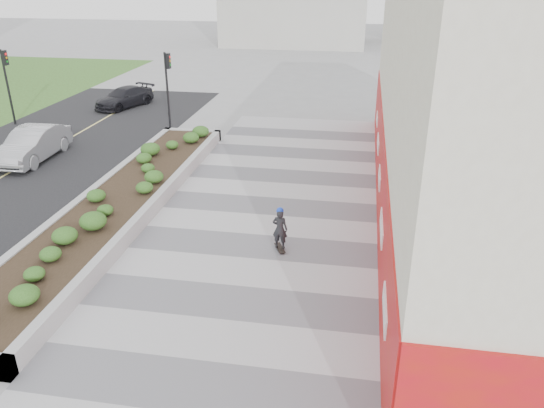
{
  "coord_description": "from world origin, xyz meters",
  "views": [
    {
      "loc": [
        3.13,
        -9.86,
        8.32
      ],
      "look_at": [
        0.42,
        5.98,
        1.1
      ],
      "focal_mm": 35.0,
      "sensor_mm": 36.0,
      "label": 1
    }
  ],
  "objects_px": {
    "traffic_signal_far": "(7,76)",
    "skateboarder": "(280,229)",
    "traffic_signal_near": "(168,80)",
    "car_dark": "(124,97)",
    "car_silver": "(33,144)",
    "planter": "(120,199)"
  },
  "relations": [
    {
      "from": "car_dark",
      "to": "skateboarder",
      "type": "bearing_deg",
      "value": -31.99
    },
    {
      "from": "traffic_signal_near",
      "to": "car_silver",
      "type": "height_order",
      "value": "traffic_signal_near"
    },
    {
      "from": "car_silver",
      "to": "car_dark",
      "type": "relative_size",
      "value": 1.08
    },
    {
      "from": "traffic_signal_near",
      "to": "skateboarder",
      "type": "xyz_separation_m",
      "value": [
        8.09,
        -12.6,
        -2.0
      ]
    },
    {
      "from": "traffic_signal_near",
      "to": "car_dark",
      "type": "distance_m",
      "value": 6.88
    },
    {
      "from": "traffic_signal_far",
      "to": "car_silver",
      "type": "height_order",
      "value": "traffic_signal_far"
    },
    {
      "from": "planter",
      "to": "skateboarder",
      "type": "relative_size",
      "value": 12.04
    },
    {
      "from": "traffic_signal_far",
      "to": "skateboarder",
      "type": "distance_m",
      "value": 21.2
    },
    {
      "from": "planter",
      "to": "skateboarder",
      "type": "bearing_deg",
      "value": -18.25
    },
    {
      "from": "traffic_signal_near",
      "to": "traffic_signal_far",
      "type": "distance_m",
      "value": 9.21
    },
    {
      "from": "skateboarder",
      "to": "car_silver",
      "type": "bearing_deg",
      "value": 128.62
    },
    {
      "from": "traffic_signal_near",
      "to": "skateboarder",
      "type": "bearing_deg",
      "value": -57.29
    },
    {
      "from": "planter",
      "to": "car_dark",
      "type": "distance_m",
      "value": 16.34
    },
    {
      "from": "traffic_signal_far",
      "to": "car_silver",
      "type": "distance_m",
      "value": 7.4
    },
    {
      "from": "traffic_signal_far",
      "to": "car_dark",
      "type": "bearing_deg",
      "value": 48.33
    },
    {
      "from": "car_silver",
      "to": "skateboarder",
      "type": "bearing_deg",
      "value": -29.35
    },
    {
      "from": "traffic_signal_near",
      "to": "car_dark",
      "type": "height_order",
      "value": "traffic_signal_near"
    },
    {
      "from": "car_dark",
      "to": "car_silver",
      "type": "bearing_deg",
      "value": -68.12
    },
    {
      "from": "skateboarder",
      "to": "car_silver",
      "type": "height_order",
      "value": "car_silver"
    },
    {
      "from": "planter",
      "to": "car_dark",
      "type": "relative_size",
      "value": 4.23
    },
    {
      "from": "traffic_signal_far",
      "to": "skateboarder",
      "type": "bearing_deg",
      "value": -34.98
    },
    {
      "from": "planter",
      "to": "car_silver",
      "type": "distance_m",
      "value": 7.81
    }
  ]
}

